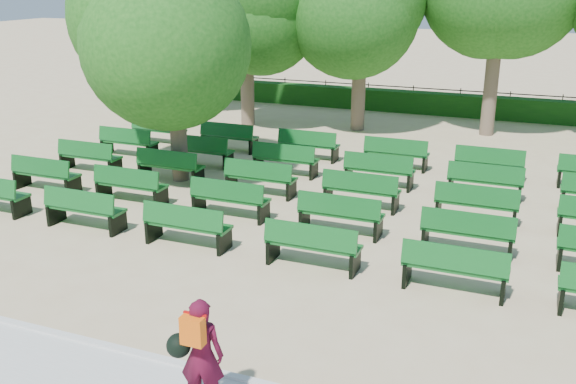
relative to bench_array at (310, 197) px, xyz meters
The scene contains 9 objects.
ground 1.83m from the bench_array, 118.69° to the right, with size 120.00×120.00×0.00m, color tan.
paving 9.05m from the bench_array, 95.58° to the right, with size 30.00×2.20×0.06m, color silver.
curb 7.91m from the bench_array, 96.39° to the right, with size 30.00×0.12×0.10m, color silver.
hedge 12.43m from the bench_array, 94.06° to the left, with size 26.00×0.70×0.90m, color #164D14.
fence 12.82m from the bench_array, 93.93° to the left, with size 26.00×0.10×1.02m, color black, non-canonical shape.
tree_line 8.44m from the bench_array, 95.98° to the left, with size 21.80×6.80×7.04m, color #25661B, non-canonical shape.
bench_array is the anchor object (origin of this frame).
tree_among 5.71m from the bench_array, behind, with size 4.32×4.32×6.04m.
person 8.82m from the bench_array, 79.54° to the right, with size 0.80×0.52×1.64m.
Camera 1 is at (6.24, -13.34, 5.59)m, focal length 40.00 mm.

